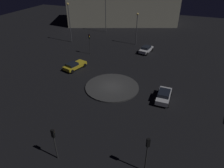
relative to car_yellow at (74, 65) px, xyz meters
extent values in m
plane|color=black|center=(3.56, 8.92, -0.72)|extent=(117.16, 117.16, 0.00)
cylinder|color=#383838|center=(3.56, 8.92, -0.62)|extent=(8.53, 8.53, 0.21)
cube|color=gold|center=(-0.14, 0.04, -0.09)|extent=(4.81, 3.03, 0.58)
cube|color=black|center=(0.53, -0.15, 0.42)|extent=(2.29, 2.11, 0.44)
cylinder|color=black|center=(-1.94, -0.43, -0.38)|extent=(0.72, 0.40, 0.69)
cylinder|color=black|center=(-1.43, 1.38, -0.38)|extent=(0.72, 0.40, 0.69)
cylinder|color=black|center=(1.15, -1.30, -0.38)|extent=(0.72, 0.40, 0.69)
cylinder|color=black|center=(1.66, 0.51, -0.38)|extent=(0.72, 0.40, 0.69)
cube|color=silver|center=(4.05, 17.09, -0.06)|extent=(4.21, 1.76, 0.67)
cube|color=black|center=(4.18, 17.09, 0.53)|extent=(2.11, 1.55, 0.49)
cylinder|color=black|center=(5.57, 17.96, -0.39)|extent=(0.65, 0.22, 0.65)
cylinder|color=black|center=(5.57, 16.21, -0.39)|extent=(0.65, 0.22, 0.65)
cylinder|color=black|center=(2.54, 17.97, -0.39)|extent=(0.65, 0.22, 0.65)
cylinder|color=black|center=(2.54, 16.21, -0.39)|extent=(0.65, 0.22, 0.65)
cube|color=white|center=(-12.90, 10.59, -0.06)|extent=(4.44, 2.49, 0.62)
cube|color=black|center=(-12.84, 10.57, 0.48)|extent=(2.37, 1.89, 0.48)
cylinder|color=black|center=(-11.26, 11.14, -0.37)|extent=(0.72, 0.35, 0.69)
cylinder|color=black|center=(-11.58, 9.45, -0.37)|extent=(0.72, 0.35, 0.69)
cylinder|color=black|center=(-14.21, 11.72, -0.37)|extent=(0.72, 0.35, 0.69)
cylinder|color=black|center=(-14.54, 10.03, -0.37)|extent=(0.72, 0.35, 0.69)
cylinder|color=#2D2D2D|center=(16.49, 17.29, 0.97)|extent=(0.12, 0.12, 3.38)
cube|color=black|center=(16.49, 17.29, 3.11)|extent=(0.35, 0.37, 0.90)
sphere|color=#3F0C0C|center=(16.37, 17.22, 3.38)|extent=(0.20, 0.20, 0.20)
sphere|color=#4C380F|center=(16.37, 17.22, 3.11)|extent=(0.20, 0.20, 0.20)
sphere|color=#1EE53F|center=(16.37, 17.22, 2.84)|extent=(0.20, 0.20, 0.20)
cylinder|color=#2D2D2D|center=(-7.51, -0.51, 1.05)|extent=(0.12, 0.12, 3.53)
cube|color=black|center=(-7.51, -0.51, 3.26)|extent=(0.36, 0.37, 0.90)
sphere|color=#3F0C0C|center=(-7.40, -0.41, 3.53)|extent=(0.20, 0.20, 0.20)
sphere|color=yellow|center=(-7.40, -0.41, 3.26)|extent=(0.20, 0.20, 0.20)
sphere|color=#0F3819|center=(-7.40, -0.41, 2.99)|extent=(0.20, 0.20, 0.20)
cylinder|color=#2D2D2D|center=(18.23, 8.73, 0.77)|extent=(0.12, 0.12, 2.97)
cube|color=black|center=(18.23, 8.73, 2.70)|extent=(0.22, 0.30, 0.90)
sphere|color=#3F0C0C|center=(18.09, 8.73, 2.97)|extent=(0.20, 0.20, 0.20)
sphere|color=yellow|center=(18.09, 8.73, 2.70)|extent=(0.20, 0.20, 0.20)
sphere|color=#0F3819|center=(18.09, 8.73, 2.43)|extent=(0.20, 0.20, 0.20)
cylinder|color=#4C4C51|center=(-23.81, -3.66, 3.68)|extent=(0.18, 0.18, 8.80)
cylinder|color=#4C4C51|center=(-12.89, -8.42, 3.73)|extent=(0.18, 0.18, 8.89)
sphere|color=#F9D166|center=(-12.89, -8.42, 8.33)|extent=(0.53, 0.53, 0.53)
cylinder|color=#4C4C51|center=(-16.95, 7.11, 2.82)|extent=(0.18, 0.18, 7.07)
sphere|color=#F9D166|center=(-16.95, 7.11, 6.50)|extent=(0.48, 0.48, 0.48)
cube|color=#B7B299|center=(-36.65, -3.23, 3.53)|extent=(26.01, 36.57, 8.50)
camera|label=1|loc=(28.92, 18.82, 16.28)|focal=32.22mm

